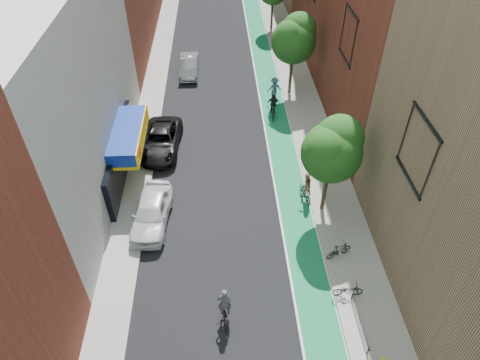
{
  "coord_description": "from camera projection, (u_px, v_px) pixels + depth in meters",
  "views": [
    {
      "loc": [
        -0.37,
        -8.05,
        18.58
      ],
      "look_at": [
        0.69,
        11.3,
        1.5
      ],
      "focal_mm": 32.0,
      "sensor_mm": 36.0,
      "label": 1
    }
  ],
  "objects": [
    {
      "name": "tree_mid",
      "position": [
        294.0,
        38.0,
        33.33
      ],
      "size": [
        3.55,
        3.53,
        6.74
      ],
      "color": "#332619",
      "rests_on": "ground"
    },
    {
      "name": "sidewalk_left",
      "position": [
        155.0,
        85.0,
        37.51
      ],
      "size": [
        2.0,
        68.0,
        0.15
      ],
      "primitive_type": "cube",
      "color": "gray",
      "rests_on": "ground"
    },
    {
      "name": "building_left_white",
      "position": [
        33.0,
        97.0,
        24.4
      ],
      "size": [
        8.0,
        20.0,
        12.0
      ],
      "primitive_type": "cube",
      "color": "silver",
      "rests_on": "ground"
    },
    {
      "name": "parked_car_silver",
      "position": [
        189.0,
        66.0,
        38.73
      ],
      "size": [
        1.65,
        4.6,
        1.51
      ],
      "primitive_type": "imported",
      "rotation": [
        0.0,
        0.0,
        -0.01
      ],
      "color": "#929599",
      "rests_on": "ground"
    },
    {
      "name": "cyclist_lead",
      "position": [
        225.0,
        309.0,
        20.09
      ],
      "size": [
        0.67,
        1.73,
        2.15
      ],
      "rotation": [
        0.0,
        0.0,
        3.17
      ],
      "color": "black",
      "rests_on": "ground"
    },
    {
      "name": "sidewalk_right",
      "position": [
        296.0,
        81.0,
        38.03
      ],
      "size": [
        3.0,
        68.0,
        0.15
      ],
      "primitive_type": "cube",
      "color": "gray",
      "rests_on": "ground"
    },
    {
      "name": "parked_car_black",
      "position": [
        161.0,
        140.0,
        30.13
      ],
      "size": [
        2.91,
        5.67,
        1.53
      ],
      "primitive_type": "imported",
      "rotation": [
        0.0,
        0.0,
        -0.07
      ],
      "color": "black",
      "rests_on": "ground"
    },
    {
      "name": "parked_bike_mid",
      "position": [
        339.0,
        250.0,
        22.89
      ],
      "size": [
        1.61,
        0.99,
        0.93
      ],
      "primitive_type": "imported",
      "rotation": [
        0.0,
        0.0,
        1.95
      ],
      "color": "black",
      "rests_on": "sidewalk_right"
    },
    {
      "name": "cyclist_lane_mid",
      "position": [
        273.0,
        109.0,
        33.27
      ],
      "size": [
        1.02,
        1.72,
        2.02
      ],
      "rotation": [
        0.0,
        0.0,
        3.03
      ],
      "color": "black",
      "rests_on": "ground"
    },
    {
      "name": "cyclist_lane_near",
      "position": [
        305.0,
        189.0,
        26.2
      ],
      "size": [
        0.92,
        1.68,
        2.0
      ],
      "rotation": [
        0.0,
        0.0,
        3.37
      ],
      "color": "black",
      "rests_on": "ground"
    },
    {
      "name": "bike_lane",
      "position": [
        268.0,
        82.0,
        37.97
      ],
      "size": [
        2.0,
        68.0,
        0.01
      ],
      "primitive_type": "cube",
      "color": "#14724F",
      "rests_on": "ground"
    },
    {
      "name": "cyclist_lane_far",
      "position": [
        274.0,
        91.0,
        34.88
      ],
      "size": [
        1.24,
        1.81,
        2.15
      ],
      "rotation": [
        0.0,
        0.0,
        3.27
      ],
      "color": "black",
      "rests_on": "ground"
    },
    {
      "name": "parked_car_white",
      "position": [
        152.0,
        212.0,
        24.75
      ],
      "size": [
        2.38,
        5.03,
        1.66
      ],
      "primitive_type": "imported",
      "rotation": [
        0.0,
        0.0,
        -0.09
      ],
      "color": "silver",
      "rests_on": "ground"
    },
    {
      "name": "parked_bike_far",
      "position": [
        348.0,
        290.0,
        21.1
      ],
      "size": [
        1.53,
        0.56,
        0.8
      ],
      "primitive_type": "imported",
      "rotation": [
        0.0,
        0.0,
        1.55
      ],
      "color": "black",
      "rests_on": "sidewalk_right"
    },
    {
      "name": "tree_near",
      "position": [
        333.0,
        148.0,
        22.99
      ],
      "size": [
        3.4,
        3.36,
        6.42
      ],
      "color": "#332619",
      "rests_on": "ground"
    }
  ]
}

